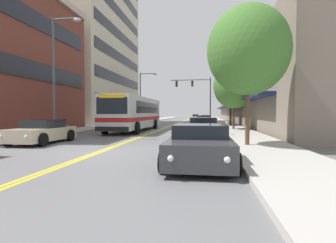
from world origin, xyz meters
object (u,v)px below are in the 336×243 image
object	(u,v)px
street_tree_right_far	(231,91)
car_navy_parked_right_mid	(203,129)
city_bus	(135,112)
street_lamp_left_far	(143,93)
car_beige_moving_lead	(196,117)
street_tree_right_mid	(234,86)
fire_hydrant	(227,128)
car_champagne_parked_left_mid	(42,132)
street_tree_right_near	(248,50)
car_white_parked_right_far	(204,122)
car_black_parked_right_end	(205,118)
street_lamp_left_near	(57,67)
traffic_signal_mast	(197,91)
car_dark_grey_parked_right_foreground	(200,146)
car_slate_blue_parked_left_near	(151,119)

from	to	relation	value
street_tree_right_far	car_navy_parked_right_mid	bearing A→B (deg)	-100.90
city_bus	street_lamp_left_far	world-z (taller)	street_lamp_left_far
city_bus	car_beige_moving_lead	distance (m)	43.86
street_tree_right_mid	fire_hydrant	xyz separation A→B (m)	(-1.08, -6.06, -3.49)
car_champagne_parked_left_mid	street_lamp_left_far	world-z (taller)	street_lamp_left_far
car_champagne_parked_left_mid	street_tree_right_near	bearing A→B (deg)	-2.59
city_bus	street_tree_right_mid	distance (m)	9.44
car_navy_parked_right_mid	street_lamp_left_far	size ratio (longest dim) A/B	0.59
car_navy_parked_right_mid	car_white_parked_right_far	size ratio (longest dim) A/B	0.92
car_black_parked_right_end	city_bus	bearing A→B (deg)	-101.74
street_lamp_left_near	street_tree_right_mid	size ratio (longest dim) A/B	1.31
car_beige_moving_lead	car_navy_parked_right_mid	bearing A→B (deg)	-87.28
car_navy_parked_right_mid	traffic_signal_mast	size ratio (longest dim) A/B	0.61
car_dark_grey_parked_right_foreground	car_white_parked_right_far	world-z (taller)	car_white_parked_right_far
traffic_signal_mast	street_tree_right_mid	world-z (taller)	traffic_signal_mast
car_slate_blue_parked_left_near	street_tree_right_mid	world-z (taller)	street_tree_right_mid
car_dark_grey_parked_right_foreground	street_tree_right_near	bearing A→B (deg)	64.03
car_navy_parked_right_mid	street_tree_right_far	distance (m)	17.50
car_dark_grey_parked_right_foreground	car_black_parked_right_end	bearing A→B (deg)	89.94
street_tree_right_near	traffic_signal_mast	bearing A→B (deg)	96.27
car_dark_grey_parked_right_foreground	traffic_signal_mast	world-z (taller)	traffic_signal_mast
street_tree_right_far	fire_hydrant	bearing A→B (deg)	-96.16
city_bus	street_lamp_left_near	world-z (taller)	street_lamp_left_near
traffic_signal_mast	car_navy_parked_right_mid	bearing A→B (deg)	-87.28
car_black_parked_right_end	street_tree_right_mid	size ratio (longest dim) A/B	0.77
car_beige_moving_lead	street_lamp_left_far	distance (m)	29.96
car_slate_blue_parked_left_near	street_lamp_left_far	xyz separation A→B (m)	(-0.46, -3.72, 4.00)
car_champagne_parked_left_mid	car_navy_parked_right_mid	size ratio (longest dim) A/B	0.98
car_black_parked_right_end	street_lamp_left_near	distance (m)	40.10
city_bus	street_lamp_left_near	bearing A→B (deg)	-110.65
car_dark_grey_parked_right_foreground	car_white_parked_right_far	distance (m)	20.76
traffic_signal_mast	car_slate_blue_parked_left_near	bearing A→B (deg)	-174.56
car_navy_parked_right_mid	car_white_parked_right_far	bearing A→B (deg)	90.20
street_lamp_left_near	street_lamp_left_far	bearing A→B (deg)	89.67
car_slate_blue_parked_left_near	fire_hydrant	size ratio (longest dim) A/B	4.70
street_lamp_left_near	street_tree_right_near	distance (m)	11.87
street_lamp_left_near	car_champagne_parked_left_mid	bearing A→B (deg)	-76.46
car_dark_grey_parked_right_foreground	street_lamp_left_far	distance (m)	31.76
car_dark_grey_parked_right_foreground	street_lamp_left_near	distance (m)	12.60
car_navy_parked_right_mid	fire_hydrant	distance (m)	2.41
car_navy_parked_right_mid	car_beige_moving_lead	xyz separation A→B (m)	(-2.40, 50.48, -0.03)
car_dark_grey_parked_right_foreground	car_white_parked_right_far	xyz separation A→B (m)	(-0.02, 20.76, 0.04)
street_tree_right_far	car_black_parked_right_end	bearing A→B (deg)	98.72
car_dark_grey_parked_right_foreground	fire_hydrant	size ratio (longest dim) A/B	4.69
car_beige_moving_lead	traffic_signal_mast	xyz separation A→B (m)	(1.17, -24.45, 4.65)
car_dark_grey_parked_right_foreground	fire_hydrant	bearing A→B (deg)	81.00
street_lamp_left_far	car_champagne_parked_left_mid	bearing A→B (deg)	-88.87
street_tree_right_mid	city_bus	bearing A→B (deg)	-173.44
car_beige_moving_lead	street_lamp_left_near	size ratio (longest dim) A/B	0.61
car_champagne_parked_left_mid	street_lamp_left_far	xyz separation A→B (m)	(-0.50, 25.31, 4.01)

